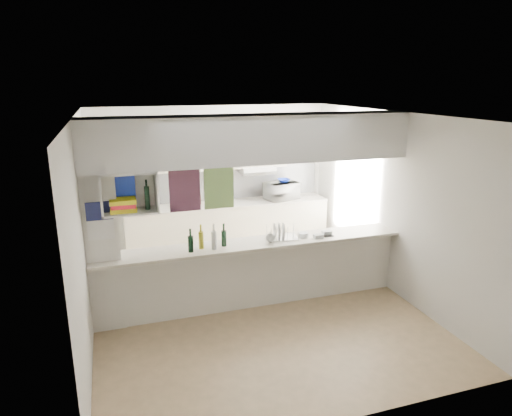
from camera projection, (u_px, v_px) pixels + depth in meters
name	position (u px, v px, depth m)	size (l,w,h in m)	color
floor	(253.00, 305.00, 6.34)	(4.80, 4.80, 0.00)	#8D7552
ceiling	(253.00, 115.00, 5.64)	(4.80, 4.80, 0.00)	white
wall_back	(213.00, 179.00, 8.19)	(4.20, 4.20, 0.00)	silver
wall_left	(83.00, 231.00, 5.36)	(4.80, 4.80, 0.00)	silver
wall_right	(391.00, 202.00, 6.61)	(4.80, 4.80, 0.00)	silver
servery_partition	(240.00, 189.00, 5.84)	(4.20, 0.50, 2.60)	silver
cubby_shelf	(128.00, 195.00, 5.35)	(0.65, 0.35, 0.50)	white
kitchen_run	(225.00, 208.00, 8.12)	(3.60, 0.63, 2.24)	beige
microwave	(282.00, 191.00, 8.29)	(0.57, 0.39, 0.32)	white
bowl	(284.00, 180.00, 8.27)	(0.22, 0.22, 0.05)	#0D2293
dish_rack	(282.00, 232.00, 6.25)	(0.46, 0.37, 0.22)	silver
cup	(270.00, 238.00, 6.07)	(0.12, 0.12, 0.10)	white
wine_bottles	(208.00, 240.00, 5.82)	(0.52, 0.15, 0.34)	black
plastic_tubs	(315.00, 235.00, 6.31)	(0.48, 0.21, 0.06)	silver
utensil_jar	(186.00, 202.00, 7.88)	(0.09, 0.09, 0.13)	black
knife_block	(198.00, 199.00, 7.97)	(0.09, 0.07, 0.18)	brown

